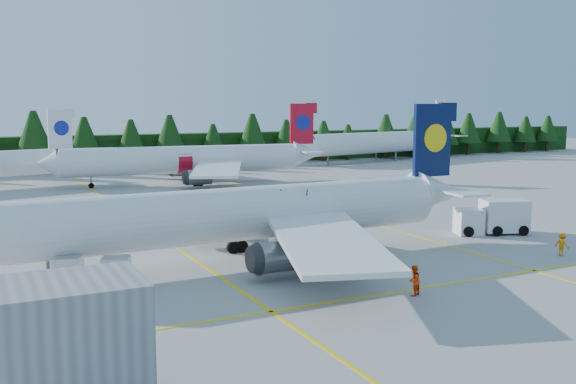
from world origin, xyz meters
name	(u,v)px	position (x,y,z in m)	size (l,w,h in m)	color
ground	(410,261)	(0.00, 0.00, 0.00)	(320.00, 320.00, 0.00)	#A1A29C
taxi_stripe_a	(152,230)	(-14.00, 20.00, 0.01)	(0.25, 120.00, 0.01)	yellow
taxi_stripe_b	(340,214)	(6.00, 20.00, 0.01)	(0.25, 120.00, 0.01)	yellow
taxi_stripe_cross	(467,281)	(0.00, -6.00, 0.01)	(80.00, 0.25, 0.01)	yellow
treeline_hedge	(141,150)	(0.00, 82.00, 3.00)	(220.00, 4.00, 6.00)	black
terminal_building	(58,353)	(-26.00, -14.00, 2.60)	(6.00, 4.00, 5.20)	gray
airliner_navy	(224,216)	(-12.42, 5.42, 3.44)	(39.39, 32.42, 11.46)	silver
airliner_red	(179,160)	(-1.76, 52.21, 3.49)	(39.89, 32.68, 11.61)	silver
airliner_far_right	(375,142)	(44.87, 71.49, 3.92)	(42.46, 12.31, 12.49)	silver
airstairs	(294,249)	(-7.58, 3.87, 0.88)	(5.30, 6.86, 4.04)	silver
service_truck	(492,217)	(12.68, 5.11, 1.50)	(6.66, 4.30, 3.02)	silver
uld_pair	(92,272)	(-22.14, 2.52, 1.20)	(5.39, 3.98, 1.79)	#2D3325
crew_a	(258,263)	(-11.57, 1.31, 0.89)	(0.65, 0.43, 1.78)	#DE5404
crew_b	(414,281)	(-5.06, -7.02, 0.93)	(0.90, 0.70, 1.85)	#FB3905
crew_c	(562,245)	(11.33, -3.68, 0.88)	(0.72, 0.49, 1.75)	orange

